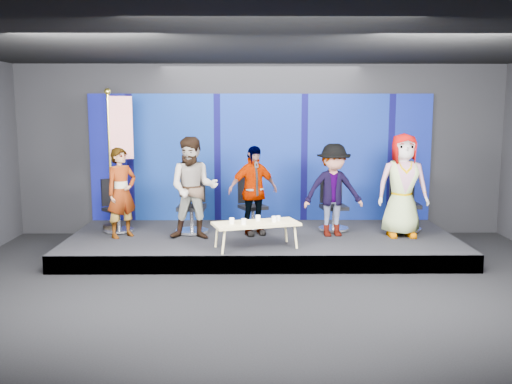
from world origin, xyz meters
TOP-DOWN VIEW (x-y plane):
  - ground at (0.00, 0.00)m, footprint 10.00×10.00m
  - room_walls at (0.00, 0.00)m, footprint 10.02×8.02m
  - riser at (0.00, 2.50)m, footprint 7.00×3.00m
  - backdrop at (0.00, 3.95)m, footprint 7.00×0.08m
  - chair_a at (-2.73, 2.83)m, footprint 0.80×0.80m
  - panelist_a at (-2.53, 2.37)m, footprint 0.69×0.69m
  - chair_b at (-1.31, 2.73)m, footprint 0.65×0.65m
  - panelist_b at (-1.22, 2.23)m, footprint 0.90×0.71m
  - chair_c at (-0.19, 3.02)m, footprint 0.76×0.76m
  - panelist_c at (-0.17, 2.53)m, footprint 1.04×0.76m
  - chair_d at (1.37, 2.93)m, footprint 0.66×0.66m
  - panelist_d at (1.29, 2.43)m, footprint 1.16×0.76m
  - chair_e at (2.70, 2.87)m, footprint 0.65×0.65m
  - panelist_e at (2.53, 2.39)m, footprint 0.92×0.60m
  - coffee_table at (-0.12, 1.52)m, footprint 1.52×0.98m
  - mug_a at (-0.52, 1.43)m, footprint 0.08×0.08m
  - mug_b at (-0.32, 1.37)m, footprint 0.08×0.08m
  - mug_c at (-0.09, 1.67)m, footprint 0.08×0.08m
  - mug_d at (0.18, 1.57)m, footprint 0.08×0.08m
  - mug_e at (0.25, 1.66)m, footprint 0.07×0.07m
  - flag_stand at (-2.72, 2.96)m, footprint 0.61×0.36m

SIDE VIEW (x-z plane):
  - ground at x=0.00m, z-range 0.00..0.00m
  - riser at x=0.00m, z-range 0.00..0.30m
  - chair_a at x=-2.73m, z-range 0.13..1.13m
  - chair_c at x=-0.19m, z-range 0.13..1.14m
  - chair_d at x=1.37m, z-range 0.12..1.16m
  - chair_b at x=-1.31m, z-range 0.11..1.23m
  - chair_e at x=2.70m, z-range 0.10..1.26m
  - coffee_table at x=-0.12m, z-range 0.48..0.92m
  - mug_e at x=0.25m, z-range 0.73..0.82m
  - mug_c at x=-0.09m, z-range 0.73..0.83m
  - mug_b at x=-0.32m, z-range 0.73..0.83m
  - mug_d at x=0.18m, z-range 0.73..0.83m
  - mug_a at x=-0.52m, z-range 0.73..0.83m
  - panelist_a at x=-2.53m, z-range 0.30..1.92m
  - panelist_c at x=-0.17m, z-range 0.30..1.94m
  - panelist_d at x=1.29m, z-range 0.30..1.98m
  - panelist_b at x=-1.22m, z-range 0.30..2.12m
  - panelist_e at x=2.53m, z-range 0.30..2.17m
  - backdrop at x=0.00m, z-range 0.30..2.90m
  - flag_stand at x=-2.72m, z-range 0.38..3.06m
  - room_walls at x=0.00m, z-range 0.67..4.18m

